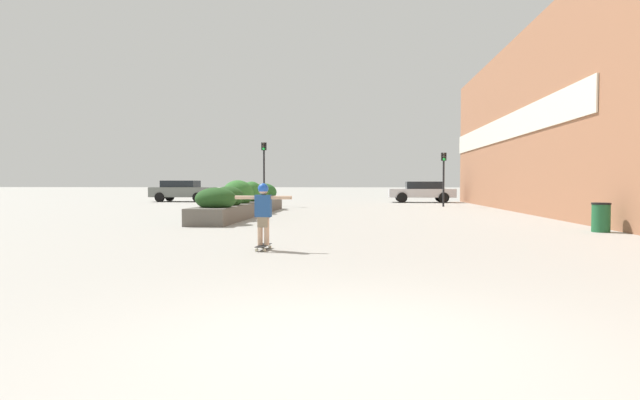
{
  "coord_description": "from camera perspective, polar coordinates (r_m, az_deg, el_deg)",
  "views": [
    {
      "loc": [
        0.04,
        -4.14,
        1.36
      ],
      "look_at": [
        -1.2,
        10.43,
        0.86
      ],
      "focal_mm": 28.0,
      "sensor_mm": 36.0,
      "label": 1
    }
  ],
  "objects": [
    {
      "name": "ground_plane",
      "position": [
        4.36,
        4.22,
        -16.25
      ],
      "size": [
        300.0,
        300.0,
        0.0
      ],
      "primitive_type": "plane",
      "color": "#A3A099"
    },
    {
      "name": "car_leftmost",
      "position": [
        37.68,
        -15.44,
        1.07
      ],
      "size": [
        4.46,
        2.06,
        1.53
      ],
      "rotation": [
        0.0,
        0.0,
        -1.57
      ],
      "color": "slate",
      "rests_on": "ground_plane"
    },
    {
      "name": "skateboard",
      "position": [
        10.24,
        -6.48,
        -5.29
      ],
      "size": [
        0.24,
        0.68,
        0.1
      ],
      "rotation": [
        0.0,
        0.0,
        -0.05
      ],
      "color": "black",
      "rests_on": "ground_plane"
    },
    {
      "name": "planter_box",
      "position": [
        21.07,
        -8.64,
        -0.23
      ],
      "size": [
        1.5,
        11.29,
        1.47
      ],
      "color": "#605B54",
      "rests_on": "ground_plane"
    },
    {
      "name": "car_center_right",
      "position": [
        39.15,
        27.13,
        0.92
      ],
      "size": [
        3.86,
        1.87,
        1.51
      ],
      "rotation": [
        0.0,
        0.0,
        1.57
      ],
      "color": "maroon",
      "rests_on": "ground_plane"
    },
    {
      "name": "car_center_left",
      "position": [
        35.61,
        11.6,
        1.0
      ],
      "size": [
        4.54,
        1.88,
        1.46
      ],
      "rotation": [
        0.0,
        0.0,
        1.57
      ],
      "color": "#BCBCC1",
      "rests_on": "ground_plane"
    },
    {
      "name": "traffic_light_right",
      "position": [
        29.34,
        13.95,
        3.41
      ],
      "size": [
        0.28,
        0.3,
        3.09
      ],
      "color": "black",
      "rests_on": "ground_plane"
    },
    {
      "name": "trash_bin",
      "position": [
        15.85,
        29.44,
        -1.73
      ],
      "size": [
        0.5,
        0.5,
        0.81
      ],
      "color": "#1E5B33",
      "rests_on": "ground_plane"
    },
    {
      "name": "skateboarder",
      "position": [
        10.17,
        -6.5,
        -0.88
      ],
      "size": [
        1.18,
        0.22,
        1.26
      ],
      "rotation": [
        0.0,
        0.0,
        -0.05
      ],
      "color": "tan",
      "rests_on": "skateboard"
    },
    {
      "name": "traffic_light_left",
      "position": [
        29.55,
        -6.43,
        4.21
      ],
      "size": [
        0.28,
        0.3,
        3.74
      ],
      "color": "black",
      "rests_on": "ground_plane"
    },
    {
      "name": "building_wall_right",
      "position": [
        20.31,
        26.75,
        9.53
      ],
      "size": [
        0.67,
        37.52,
        8.22
      ],
      "color": "#9E6647",
      "rests_on": "ground_plane"
    }
  ]
}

